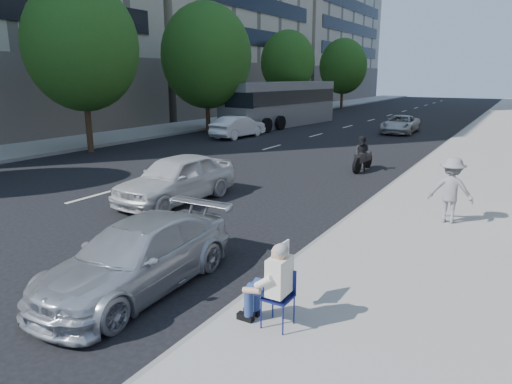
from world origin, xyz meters
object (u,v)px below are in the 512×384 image
Objects in this scene: bus at (281,104)px; seated_protester at (272,279)px; parked_sedan at (137,257)px; white_sedan_near at (176,178)px; white_sedan_mid at (238,127)px; jogger at (451,190)px; white_sedan_far at (400,124)px; motorcycle at (362,155)px.

seated_protester is at bearing -56.41° from bus.
white_sedan_near reaches higher than parked_sedan.
white_sedan_mid is at bearing 115.99° from parked_sedan.
white_sedan_far is (-5.89, 19.43, -0.39)m from jogger.
jogger is 7.18m from motorcycle.
motorcycle is 0.17× the size of bus.
seated_protester is 29.35m from bus.
motorcycle is (3.44, 7.42, -0.09)m from white_sedan_near.
white_sedan_mid is at bearing -44.46° from jogger.
bus reaches higher than white_sedan_far.
bus is (-7.37, 21.06, 0.91)m from white_sedan_near.
white_sedan_far is 9.12m from bus.
parked_sedan is 28.13m from bus.
jogger is (1.50, 6.58, 0.11)m from seated_protester.
jogger is at bearing 54.82° from parked_sedan.
parked_sedan is at bearing 178.74° from seated_protester.
parked_sedan is at bearing -53.57° from white_sedan_near.
white_sedan_near is at bearing -64.39° from bus.
white_sedan_mid reaches higher than white_sedan_far.
seated_protester is at bearing 73.14° from jogger.
white_sedan_near is at bearing -109.67° from motorcycle.
jogger is 0.81× the size of motorcycle.
white_sedan_near is 0.35× the size of bus.
seated_protester is 0.64× the size of motorcycle.
white_sedan_near reaches higher than white_sedan_mid.
seated_protester is at bearing -3.12° from parked_sedan.
seated_protester is 7.88m from white_sedan_near.
seated_protester is 6.75m from jogger.
seated_protester reaches higher than white_sedan_near.
white_sedan_near is at bearing 121.68° from parked_sedan.
bus is at bearing 110.42° from parked_sedan.
parked_sedan is 20.92m from white_sedan_mid.
seated_protester is 0.31× the size of white_sedan_near.
white_sedan_mid is 7.63m from bus.
white_sedan_mid is (-6.49, 13.54, -0.05)m from white_sedan_near.
white_sedan_mid is 0.95× the size of white_sedan_far.
seated_protester reaches higher than parked_sedan.
bus is (-14.95, 19.49, 0.65)m from jogger.
white_sedan_near reaches higher than white_sedan_far.
white_sedan_far is 13.69m from motorcycle.
motorcycle is (-2.64, 12.44, -0.24)m from seated_protester.
white_sedan_far is (1.69, 21.00, -0.13)m from white_sedan_near.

